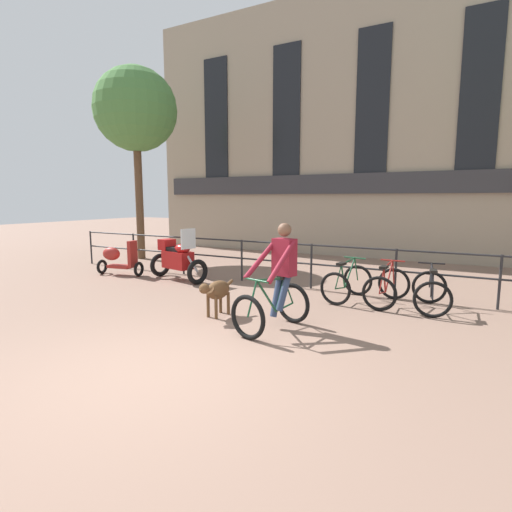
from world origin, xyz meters
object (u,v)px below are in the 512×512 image
dog (217,291)px  parked_bicycle_mid_left (387,287)px  parked_scooter (118,258)px  cyclist_with_bike (277,282)px  parked_motorcycle (177,259)px  parked_bicycle_near_lamp (347,283)px  parked_bicycle_mid_right (431,292)px

dog → parked_bicycle_mid_left: (2.51, 2.24, -0.10)m
dog → parked_scooter: 4.94m
dog → parked_bicycle_mid_left: bearing=47.8°
cyclist_with_bike → parked_motorcycle: cyclist_with_bike is taller
parked_bicycle_near_lamp → parked_motorcycle: bearing=10.4°
dog → parked_motorcycle: (-2.68, 2.17, 0.10)m
parked_motorcycle → parked_bicycle_near_lamp: (4.39, 0.07, -0.20)m
cyclist_with_bike → parked_bicycle_mid_right: bearing=62.3°
cyclist_with_bike → parked_motorcycle: 4.53m
dog → parked_motorcycle: size_ratio=0.52×
parked_motorcycle → parked_bicycle_mid_left: (5.19, 0.07, -0.20)m
parked_bicycle_mid_right → dog: bearing=26.0°
cyclist_with_bike → parked_bicycle_mid_right: 3.15m
parked_motorcycle → parked_scooter: 1.88m
dog → parked_bicycle_mid_left: size_ratio=0.79×
dog → parked_scooter: (-4.55, 1.93, -0.00)m
parked_motorcycle → parked_scooter: bearing=110.5°
parked_bicycle_near_lamp → parked_bicycle_mid_left: (0.80, -0.00, 0.00)m
cyclist_with_bike → parked_motorcycle: size_ratio=0.96×
dog → parked_motorcycle: 3.45m
cyclist_with_bike → parked_scooter: 6.13m
cyclist_with_bike → dog: cyclist_with_bike is taller
dog → parked_bicycle_near_lamp: parked_bicycle_near_lamp is taller
dog → parked_bicycle_mid_right: 4.00m
parked_motorcycle → parked_bicycle_mid_right: 5.99m
parked_motorcycle → dog: bearing=-115.8°
parked_bicycle_mid_left → parked_scooter: size_ratio=0.87×
dog → parked_bicycle_mid_left: parked_bicycle_mid_left is taller
cyclist_with_bike → parked_bicycle_mid_right: cyclist_with_bike is taller
parked_motorcycle → parked_bicycle_mid_right: (5.99, 0.07, -0.20)m
parked_bicycle_mid_left → parked_scooter: bearing=7.1°
parked_bicycle_near_lamp → parked_scooter: (-6.26, -0.31, 0.10)m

